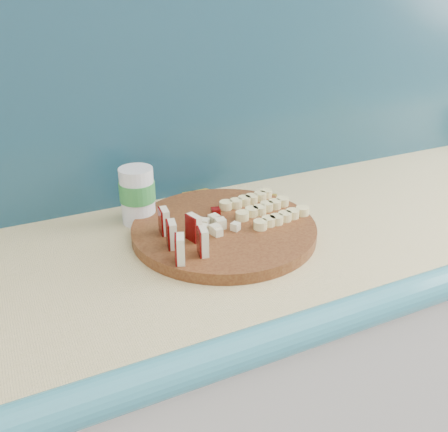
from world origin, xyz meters
TOP-DOWN VIEW (x-y plane):
  - kitchen_counter at (0.10, 1.50)m, footprint 2.20×0.63m
  - backsplash at (0.10, 1.79)m, footprint 2.20×0.02m
  - cutting_board at (-0.41, 1.54)m, footprint 0.45×0.45m
  - apple_wedges at (-0.53, 1.49)m, footprint 0.08×0.16m
  - apple_chunks at (-0.44, 1.53)m, footprint 0.06×0.07m
  - banana_slices at (-0.31, 1.56)m, footprint 0.16×0.16m
  - canister at (-0.56, 1.68)m, footprint 0.08×0.08m
  - banana_peel at (-0.35, 1.71)m, footprint 0.22×0.19m

SIDE VIEW (x-z plane):
  - kitchen_counter at x=0.10m, z-range 0.00..0.91m
  - banana_peel at x=-0.35m, z-range 0.91..0.92m
  - cutting_board at x=-0.41m, z-range 0.91..0.93m
  - banana_slices at x=-0.31m, z-range 0.93..0.95m
  - apple_chunks at x=-0.44m, z-range 0.93..0.95m
  - apple_wedges at x=-0.53m, z-range 0.93..0.99m
  - canister at x=-0.56m, z-range 0.91..1.04m
  - backsplash at x=0.10m, z-range 0.91..1.41m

